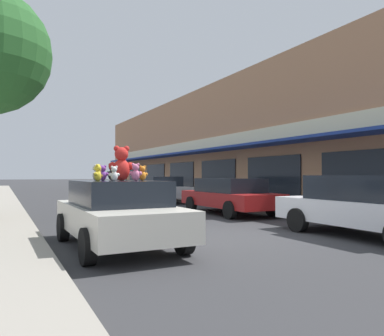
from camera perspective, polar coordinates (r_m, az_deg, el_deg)
name	(u,v)px	position (r m, az deg, el deg)	size (l,w,h in m)	color
ground_plane	(223,236)	(9.13, 4.77, -10.30)	(260.00, 260.00, 0.00)	#333335
sidewalk_far	(378,221)	(12.93, 26.45, -7.18)	(3.28, 90.00, 0.13)	gray
storefront_row	(275,146)	(29.32, 12.52, 3.28)	(14.77, 41.99, 7.37)	tan
plush_art_car	(118,212)	(7.79, -11.23, -6.56)	(1.98, 4.09, 1.35)	beige
teddy_bear_giant	(121,164)	(7.93, -10.70, 0.63)	(0.55, 0.36, 0.73)	red
teddy_bear_black	(112,172)	(8.47, -12.09, -0.62)	(0.27, 0.25, 0.38)	black
teddy_bear_white	(114,174)	(7.55, -11.78, -0.84)	(0.23, 0.15, 0.30)	white
teddy_bear_orange	(142,173)	(8.16, -7.56, -0.80)	(0.24, 0.15, 0.32)	orange
teddy_bear_purple	(103,173)	(8.09, -13.42, -0.76)	(0.25, 0.17, 0.33)	purple
teddy_bear_yellow	(98,173)	(7.44, -14.17, -0.73)	(0.20, 0.24, 0.33)	yellow
teddy_bear_brown	(99,175)	(7.64, -14.03, -1.08)	(0.18, 0.12, 0.23)	olive
teddy_bear_pink	(136,172)	(7.78, -8.58, -0.64)	(0.27, 0.21, 0.36)	pink
teddy_bear_cream	(96,173)	(8.24, -14.44, -0.71)	(0.19, 0.26, 0.34)	beige
teddy_bear_teal	(103,175)	(8.42, -13.41, -1.08)	(0.18, 0.14, 0.23)	teal
parked_car_far_left	(366,205)	(9.71, 25.04, -5.11)	(1.87, 4.48, 1.46)	silver
parked_car_far_center	(229,195)	(14.14, 5.71, -4.09)	(1.98, 4.56, 1.34)	maroon
parked_car_far_right	(159,188)	(20.44, -5.08, -3.11)	(2.07, 4.67, 1.38)	#B7B7BC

